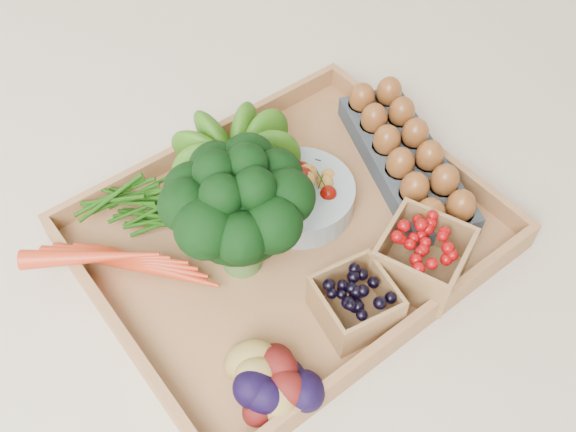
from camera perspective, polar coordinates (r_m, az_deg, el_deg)
ground at (r=0.94m, az=0.00°, el=-2.25°), size 4.00×4.00×0.00m
tray at (r=0.93m, az=0.00°, el=-1.98°), size 0.55×0.45×0.01m
carrots at (r=0.90m, az=-13.31°, el=-4.07°), size 0.18×0.13×0.04m
lettuce at (r=0.94m, az=-4.86°, el=4.99°), size 0.13×0.13×0.13m
broccoli at (r=0.84m, az=-4.35°, el=-1.32°), size 0.19×0.19×0.15m
cherry_bowl at (r=0.95m, az=1.04°, el=1.74°), size 0.16×0.16×0.04m
egg_carton at (r=1.01m, az=10.36°, el=4.74°), size 0.20×0.32×0.04m
potatoes at (r=0.78m, az=-1.42°, el=-14.36°), size 0.13×0.13×0.08m
punnet_blackberry at (r=0.83m, az=5.98°, el=-7.66°), size 0.11×0.11×0.06m
punnet_raspberry at (r=0.88m, az=11.86°, el=-3.56°), size 0.14×0.14×0.07m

